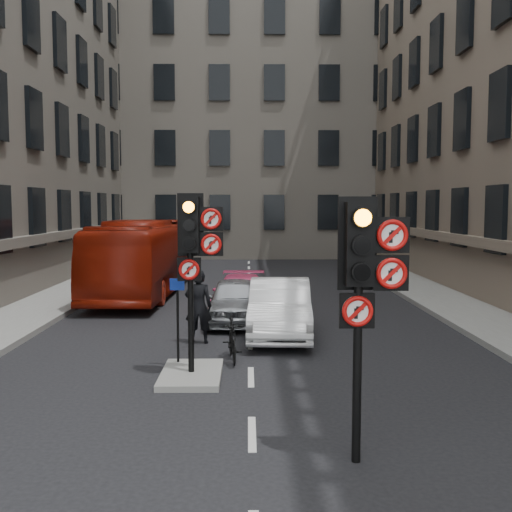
{
  "coord_description": "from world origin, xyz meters",
  "views": [
    {
      "loc": [
        -0.06,
        -6.81,
        3.46
      ],
      "look_at": [
        0.08,
        3.27,
        2.6
      ],
      "focal_mm": 42.0,
      "sensor_mm": 36.0,
      "label": 1
    }
  ],
  "objects_px": {
    "signal_near": "(365,272)",
    "bus_red": "(145,257)",
    "signal_far": "(194,243)",
    "car_silver": "(234,300)",
    "info_sign": "(178,308)",
    "car_pink": "(240,295)",
    "motorcycle": "(232,340)",
    "motorcyclist": "(198,306)",
    "car_white": "(280,308)"
  },
  "relations": [
    {
      "from": "signal_far",
      "to": "car_white",
      "type": "distance_m",
      "value": 4.71
    },
    {
      "from": "signal_far",
      "to": "car_pink",
      "type": "xyz_separation_m",
      "value": [
        0.82,
        7.04,
        -2.1
      ]
    },
    {
      "from": "car_silver",
      "to": "signal_far",
      "type": "bearing_deg",
      "value": -95.5
    },
    {
      "from": "bus_red",
      "to": "motorcyclist",
      "type": "height_order",
      "value": "bus_red"
    },
    {
      "from": "signal_near",
      "to": "info_sign",
      "type": "relative_size",
      "value": 1.99
    },
    {
      "from": "signal_far",
      "to": "car_white",
      "type": "relative_size",
      "value": 0.8
    },
    {
      "from": "car_pink",
      "to": "motorcyclist",
      "type": "height_order",
      "value": "motorcyclist"
    },
    {
      "from": "signal_far",
      "to": "motorcyclist",
      "type": "distance_m",
      "value": 3.49
    },
    {
      "from": "signal_near",
      "to": "car_pink",
      "type": "height_order",
      "value": "signal_near"
    },
    {
      "from": "car_white",
      "to": "car_pink",
      "type": "distance_m",
      "value": 3.39
    },
    {
      "from": "signal_near",
      "to": "signal_far",
      "type": "height_order",
      "value": "signal_far"
    },
    {
      "from": "car_silver",
      "to": "car_pink",
      "type": "xyz_separation_m",
      "value": [
        0.17,
        1.37,
        -0.04
      ]
    },
    {
      "from": "car_pink",
      "to": "info_sign",
      "type": "distance_m",
      "value": 6.46
    },
    {
      "from": "bus_red",
      "to": "info_sign",
      "type": "distance_m",
      "value": 10.9
    },
    {
      "from": "signal_near",
      "to": "info_sign",
      "type": "bearing_deg",
      "value": 122.63
    },
    {
      "from": "signal_near",
      "to": "motorcycle",
      "type": "height_order",
      "value": "signal_near"
    },
    {
      "from": "car_silver",
      "to": "bus_red",
      "type": "bearing_deg",
      "value": 123.44
    },
    {
      "from": "info_sign",
      "to": "bus_red",
      "type": "bearing_deg",
      "value": 107.31
    },
    {
      "from": "signal_near",
      "to": "motorcycle",
      "type": "xyz_separation_m",
      "value": [
        -1.89,
        5.29,
        -2.13
      ]
    },
    {
      "from": "car_silver",
      "to": "motorcycle",
      "type": "bearing_deg",
      "value": -88.24
    },
    {
      "from": "car_white",
      "to": "info_sign",
      "type": "xyz_separation_m",
      "value": [
        -2.34,
        -3.09,
        0.54
      ]
    },
    {
      "from": "car_white",
      "to": "motorcyclist",
      "type": "xyz_separation_m",
      "value": [
        -2.09,
        -0.83,
        0.19
      ]
    },
    {
      "from": "car_white",
      "to": "signal_near",
      "type": "bearing_deg",
      "value": -81.85
    },
    {
      "from": "car_white",
      "to": "info_sign",
      "type": "distance_m",
      "value": 3.91
    },
    {
      "from": "motorcyclist",
      "to": "info_sign",
      "type": "relative_size",
      "value": 1.04
    },
    {
      "from": "signal_far",
      "to": "car_silver",
      "type": "height_order",
      "value": "signal_far"
    },
    {
      "from": "car_white",
      "to": "info_sign",
      "type": "bearing_deg",
      "value": -124.07
    },
    {
      "from": "info_sign",
      "to": "signal_far",
      "type": "bearing_deg",
      "value": -55.55
    },
    {
      "from": "motorcycle",
      "to": "car_silver",
      "type": "bearing_deg",
      "value": 84.65
    },
    {
      "from": "signal_far",
      "to": "car_white",
      "type": "height_order",
      "value": "signal_far"
    },
    {
      "from": "signal_near",
      "to": "bus_red",
      "type": "xyz_separation_m",
      "value": [
        -5.55,
        15.35,
        -1.14
      ]
    },
    {
      "from": "bus_red",
      "to": "motorcycle",
      "type": "xyz_separation_m",
      "value": [
        3.65,
        -10.06,
        -0.99
      ]
    },
    {
      "from": "car_silver",
      "to": "bus_red",
      "type": "xyz_separation_m",
      "value": [
        -3.6,
        5.68,
        0.79
      ]
    },
    {
      "from": "signal_far",
      "to": "car_silver",
      "type": "xyz_separation_m",
      "value": [
        0.65,
        5.67,
        -2.05
      ]
    },
    {
      "from": "motorcyclist",
      "to": "motorcycle",
      "type": "bearing_deg",
      "value": 117.38
    },
    {
      "from": "car_pink",
      "to": "motorcycle",
      "type": "height_order",
      "value": "car_pink"
    },
    {
      "from": "signal_far",
      "to": "bus_red",
      "type": "bearing_deg",
      "value": 104.55
    },
    {
      "from": "car_silver",
      "to": "motorcyclist",
      "type": "relative_size",
      "value": 2.05
    },
    {
      "from": "signal_far",
      "to": "car_silver",
      "type": "distance_m",
      "value": 6.07
    },
    {
      "from": "car_silver",
      "to": "info_sign",
      "type": "xyz_separation_m",
      "value": [
        -1.09,
        -4.93,
        0.63
      ]
    },
    {
      "from": "info_sign",
      "to": "motorcyclist",
      "type": "bearing_deg",
      "value": 87.59
    },
    {
      "from": "signal_near",
      "to": "motorcycle",
      "type": "distance_m",
      "value": 6.01
    },
    {
      "from": "signal_far",
      "to": "car_silver",
      "type": "bearing_deg",
      "value": 83.42
    },
    {
      "from": "car_pink",
      "to": "info_sign",
      "type": "height_order",
      "value": "info_sign"
    },
    {
      "from": "signal_near",
      "to": "motorcyclist",
      "type": "relative_size",
      "value": 1.92
    },
    {
      "from": "bus_red",
      "to": "info_sign",
      "type": "relative_size",
      "value": 5.77
    },
    {
      "from": "car_pink",
      "to": "motorcyclist",
      "type": "relative_size",
      "value": 2.24
    },
    {
      "from": "signal_near",
      "to": "car_pink",
      "type": "xyz_separation_m",
      "value": [
        -1.78,
        11.04,
        -1.98
      ]
    },
    {
      "from": "bus_red",
      "to": "motorcyclist",
      "type": "bearing_deg",
      "value": -70.0
    },
    {
      "from": "car_pink",
      "to": "info_sign",
      "type": "relative_size",
      "value": 2.32
    }
  ]
}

